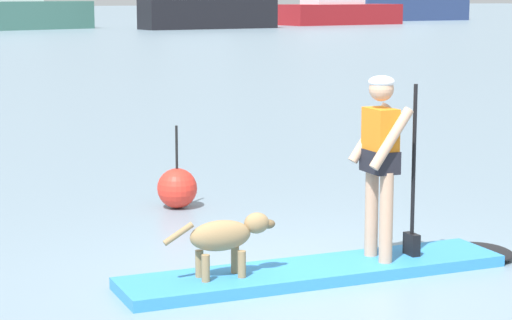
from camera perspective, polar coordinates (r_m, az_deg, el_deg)
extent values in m
plane|color=gray|center=(8.79, 3.39, -6.72)|extent=(400.00, 400.00, 0.00)
cube|color=#338CD8|center=(8.78, 3.39, -6.40)|extent=(3.57, 1.21, 0.10)
ellipsoid|color=black|center=(9.66, 12.78, -5.15)|extent=(0.65, 0.76, 0.10)
cylinder|color=tan|center=(9.07, 6.64, -2.97)|extent=(0.12, 0.12, 0.81)
cylinder|color=tan|center=(8.85, 7.47, -3.30)|extent=(0.12, 0.12, 0.81)
cube|color=black|center=(8.87, 7.11, -0.06)|extent=(0.27, 0.39, 0.20)
cube|color=orange|center=(8.84, 7.14, 1.19)|extent=(0.25, 0.36, 0.55)
sphere|color=tan|center=(8.78, 7.20, 4.07)|extent=(0.22, 0.22, 0.22)
ellipsoid|color=white|center=(8.78, 7.20, 4.46)|extent=(0.23, 0.23, 0.11)
cylinder|color=tan|center=(8.99, 6.53, 1.54)|extent=(0.43, 0.15, 0.54)
cylinder|color=tan|center=(8.67, 7.77, 1.22)|extent=(0.43, 0.15, 0.54)
cylinder|color=black|center=(9.06, 9.01, -0.61)|extent=(0.04, 0.04, 1.56)
cube|color=black|center=(9.20, 8.90, -4.79)|extent=(0.10, 0.19, 0.20)
ellipsoid|color=#997A51|center=(8.33, -2.05, -4.35)|extent=(0.56, 0.29, 0.26)
ellipsoid|color=#997A51|center=(8.43, 0.04, -3.63)|extent=(0.24, 0.19, 0.18)
ellipsoid|color=brown|center=(8.48, 0.72, -3.69)|extent=(0.13, 0.10, 0.08)
cylinder|color=#997A51|center=(8.20, -4.47, -4.24)|extent=(0.27, 0.09, 0.18)
cylinder|color=#997A51|center=(8.52, -1.21, -5.74)|extent=(0.07, 0.07, 0.23)
cylinder|color=#997A51|center=(8.38, -0.82, -5.99)|extent=(0.07, 0.07, 0.23)
cylinder|color=#997A51|center=(8.41, -3.26, -5.95)|extent=(0.07, 0.07, 0.23)
cylinder|color=#997A51|center=(8.27, -2.90, -6.21)|extent=(0.07, 0.07, 0.23)
cube|color=#3F7266|center=(72.76, -13.54, 8.05)|extent=(11.32, 5.05, 1.97)
cube|color=black|center=(72.81, -2.73, 8.35)|extent=(10.23, 2.61, 2.10)
cube|color=maroon|center=(82.92, 4.85, 8.31)|extent=(10.55, 3.75, 1.66)
cube|color=navy|center=(97.20, 8.75, 8.55)|extent=(12.02, 4.17, 2.19)
sphere|color=red|center=(11.55, -4.54, -1.62)|extent=(0.46, 0.46, 0.46)
cylinder|color=black|center=(11.47, -4.57, 0.74)|extent=(0.03, 0.03, 0.50)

